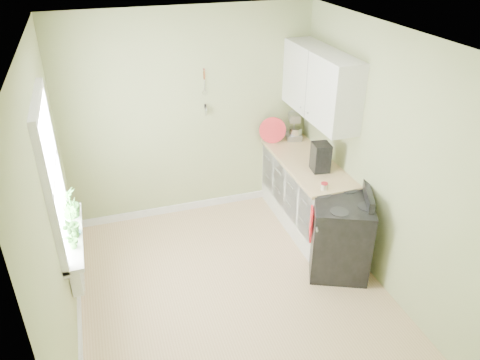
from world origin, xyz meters
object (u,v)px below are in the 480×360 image
object	(u,v)px
stove	(340,234)
kettle	(274,135)
coffee_maker	(320,158)
stand_mixer	(293,126)

from	to	relation	value
stove	kettle	bearing A→B (deg)	95.25
kettle	coffee_maker	size ratio (longest dim) A/B	0.49
stand_mixer	coffee_maker	bearing A→B (deg)	-95.11
kettle	stand_mixer	bearing A→B (deg)	4.01
kettle	coffee_maker	world-z (taller)	coffee_maker
kettle	coffee_maker	xyz separation A→B (m)	(0.20, -0.98, 0.08)
stove	coffee_maker	distance (m)	0.93
stand_mixer	kettle	world-z (taller)	stand_mixer
stand_mixer	kettle	distance (m)	0.30
stand_mixer	stove	bearing A→B (deg)	-94.47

